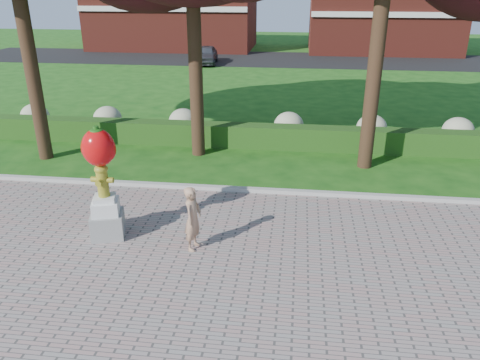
# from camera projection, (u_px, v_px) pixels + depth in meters

# --- Properties ---
(ground) EXTENTS (100.00, 100.00, 0.00)m
(ground) POSITION_uv_depth(u_px,v_px,m) (232.00, 248.00, 10.33)
(ground) COLOR #164A12
(ground) RESTS_ON ground
(curb) EXTENTS (40.00, 0.18, 0.15)m
(curb) POSITION_uv_depth(u_px,v_px,m) (247.00, 190.00, 13.04)
(curb) COLOR #ADADA5
(curb) RESTS_ON ground
(lawn_hedge) EXTENTS (24.00, 0.70, 0.80)m
(lawn_hedge) POSITION_uv_depth(u_px,v_px,m) (259.00, 136.00, 16.57)
(lawn_hedge) COLOR #1C4714
(lawn_hedge) RESTS_ON ground
(hydrangea_row) EXTENTS (20.10, 1.10, 0.99)m
(hydrangea_row) POSITION_uv_depth(u_px,v_px,m) (277.00, 125.00, 17.36)
(hydrangea_row) COLOR tan
(hydrangea_row) RESTS_ON ground
(street) EXTENTS (50.00, 8.00, 0.02)m
(street) POSITION_uv_depth(u_px,v_px,m) (283.00, 59.00, 35.92)
(street) COLOR black
(street) RESTS_ON ground
(building_left) EXTENTS (14.00, 8.00, 7.00)m
(building_left) POSITION_uv_depth(u_px,v_px,m) (174.00, 7.00, 41.20)
(building_left) COLOR maroon
(building_left) RESTS_ON ground
(building_right) EXTENTS (12.00, 8.00, 6.40)m
(building_right) POSITION_uv_depth(u_px,v_px,m) (383.00, 12.00, 39.25)
(building_right) COLOR maroon
(building_right) RESTS_ON ground
(hydrant_sculpture) EXTENTS (0.88, 0.88, 2.62)m
(hydrant_sculpture) POSITION_uv_depth(u_px,v_px,m) (102.00, 180.00, 10.24)
(hydrant_sculpture) COLOR gray
(hydrant_sculpture) RESTS_ON walkway
(woman) EXTENTS (0.44, 0.58, 1.45)m
(woman) POSITION_uv_depth(u_px,v_px,m) (193.00, 218.00, 9.99)
(woman) COLOR tan
(woman) RESTS_ON walkway
(parked_car) EXTENTS (1.84, 3.87, 1.28)m
(parked_car) POSITION_uv_depth(u_px,v_px,m) (206.00, 55.00, 33.65)
(parked_car) COLOR #414349
(parked_car) RESTS_ON street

